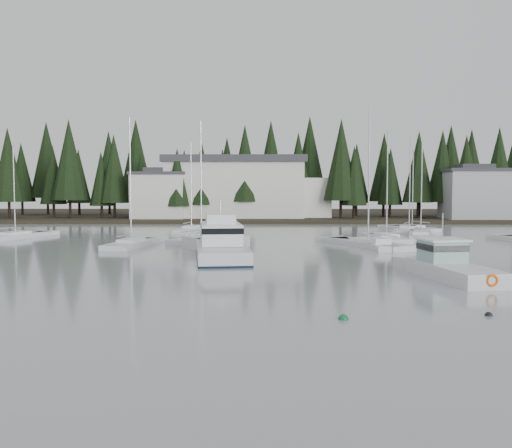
# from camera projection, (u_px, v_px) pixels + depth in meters

# --- Properties ---
(ground) EXTENTS (260.00, 260.00, 0.00)m
(ground) POSITION_uv_depth(u_px,v_px,m) (263.00, 350.00, 20.02)
(ground) COLOR gray
(ground) RESTS_ON ground
(far_shore_land) EXTENTS (240.00, 54.00, 1.00)m
(far_shore_land) POSITION_uv_depth(u_px,v_px,m) (263.00, 216.00, 116.82)
(far_shore_land) COLOR black
(far_shore_land) RESTS_ON ground
(conifer_treeline) EXTENTS (200.00, 22.00, 20.00)m
(conifer_treeline) POSITION_uv_depth(u_px,v_px,m) (263.00, 219.00, 105.85)
(conifer_treeline) COLOR black
(conifer_treeline) RESTS_ON ground
(house_west) EXTENTS (9.54, 7.42, 8.75)m
(house_west) POSITION_uv_depth(u_px,v_px,m) (159.00, 194.00, 98.79)
(house_west) COLOR silver
(house_west) RESTS_ON ground
(house_east_a) EXTENTS (10.60, 8.48, 9.25)m
(house_east_a) POSITION_uv_depth(u_px,v_px,m) (474.00, 193.00, 97.11)
(house_east_a) COLOR #999EA0
(house_east_a) RESTS_ON ground
(harbor_inn) EXTENTS (29.50, 11.50, 10.90)m
(harbor_inn) POSITION_uv_depth(u_px,v_px,m) (247.00, 188.00, 101.87)
(harbor_inn) COLOR silver
(harbor_inn) RESTS_ON ground
(cabin_cruiser_center) EXTENTS (5.55, 13.11, 5.46)m
(cabin_cruiser_center) POSITION_uv_depth(u_px,v_px,m) (221.00, 247.00, 46.86)
(cabin_cruiser_center) COLOR silver
(cabin_cruiser_center) RESTS_ON ground
(lobster_boat_teal) EXTENTS (4.30, 8.70, 4.63)m
(lobster_boat_teal) POSITION_uv_depth(u_px,v_px,m) (451.00, 269.00, 36.11)
(lobster_boat_teal) COLOR silver
(lobster_boat_teal) RESTS_ON ground
(sailboat_1) EXTENTS (5.59, 9.97, 11.93)m
(sailboat_1) POSITION_uv_depth(u_px,v_px,m) (15.00, 238.00, 64.71)
(sailboat_1) COLOR silver
(sailboat_1) RESTS_ON ground
(sailboat_3) EXTENTS (7.55, 10.91, 13.83)m
(sailboat_3) POSITION_uv_depth(u_px,v_px,m) (368.00, 246.00, 55.87)
(sailboat_3) COLOR silver
(sailboat_3) RESTS_ON ground
(sailboat_5) EXTENTS (6.16, 10.20, 13.02)m
(sailboat_5) POSITION_uv_depth(u_px,v_px,m) (409.00, 231.00, 75.12)
(sailboat_5) COLOR silver
(sailboat_5) RESTS_ON ground
(sailboat_6) EXTENTS (6.67, 9.12, 13.30)m
(sailboat_6) POSITION_uv_depth(u_px,v_px,m) (201.00, 241.00, 60.57)
(sailboat_6) COLOR silver
(sailboat_6) RESTS_ON ground
(sailboat_7) EXTENTS (3.99, 9.30, 13.05)m
(sailboat_7) POSITION_uv_depth(u_px,v_px,m) (131.00, 246.00, 55.64)
(sailboat_7) COLOR silver
(sailboat_7) RESTS_ON ground
(sailboat_10) EXTENTS (5.15, 10.98, 11.38)m
(sailboat_10) POSITION_uv_depth(u_px,v_px,m) (421.00, 237.00, 65.52)
(sailboat_10) COLOR silver
(sailboat_10) RESTS_ON ground
(sailboat_11) EXTENTS (3.85, 9.09, 12.20)m
(sailboat_11) POSITION_uv_depth(u_px,v_px,m) (191.00, 231.00, 75.21)
(sailboat_11) COLOR silver
(sailboat_11) RESTS_ON ground
(sailboat_12) EXTENTS (6.08, 9.01, 11.37)m
(sailboat_12) POSITION_uv_depth(u_px,v_px,m) (412.00, 230.00, 76.59)
(sailboat_12) COLOR silver
(sailboat_12) RESTS_ON ground
(sailboat_13) EXTENTS (3.72, 8.98, 12.51)m
(sailboat_13) POSITION_uv_depth(u_px,v_px,m) (386.00, 240.00, 62.01)
(sailboat_13) COLOR silver
(sailboat_13) RESTS_ON ground
(runabout_1) EXTENTS (2.79, 5.93, 1.42)m
(runabout_1) POSITION_uv_depth(u_px,v_px,m) (380.00, 248.00, 53.38)
(runabout_1) COLOR silver
(runabout_1) RESTS_ON ground
(mooring_buoy_green) EXTENTS (0.45, 0.45, 0.45)m
(mooring_buoy_green) POSITION_uv_depth(u_px,v_px,m) (343.00, 319.00, 24.73)
(mooring_buoy_green) COLOR #145933
(mooring_buoy_green) RESTS_ON ground
(mooring_buoy_dark) EXTENTS (0.35, 0.35, 0.35)m
(mooring_buoy_dark) POSITION_uv_depth(u_px,v_px,m) (489.00, 316.00, 25.43)
(mooring_buoy_dark) COLOR black
(mooring_buoy_dark) RESTS_ON ground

